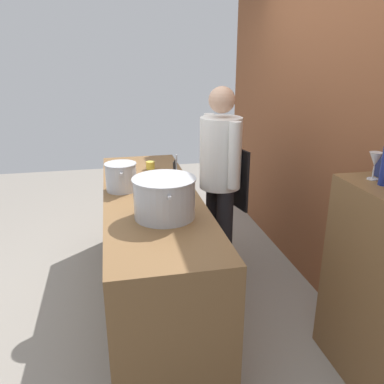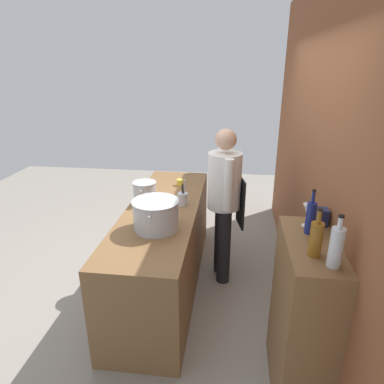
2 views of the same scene
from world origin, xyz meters
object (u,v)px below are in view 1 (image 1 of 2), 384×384
(utensil_crock, at_px, (174,180))
(stockpot_large, at_px, (164,198))
(stockpot_small, at_px, (121,177))
(butter_jar, at_px, (150,165))
(chef, at_px, (221,172))
(wine_glass_wide, at_px, (375,160))

(utensil_crock, bearing_deg, stockpot_large, -15.67)
(stockpot_large, height_order, utensil_crock, utensil_crock)
(stockpot_small, bearing_deg, utensil_crock, 83.43)
(stockpot_large, bearing_deg, butter_jar, 178.56)
(stockpot_small, bearing_deg, butter_jar, 152.71)
(utensil_crock, bearing_deg, chef, 108.81)
(stockpot_small, relative_size, utensil_crock, 1.12)
(utensil_crock, xyz_separation_m, wine_glass_wide, (0.97, 1.00, 0.35))
(utensil_crock, relative_size, wine_glass_wide, 1.69)
(chef, xyz_separation_m, butter_jar, (-0.45, -0.54, -0.03))
(stockpot_large, height_order, wine_glass_wide, wine_glass_wide)
(stockpot_small, xyz_separation_m, utensil_crock, (0.05, 0.40, -0.04))
(chef, xyz_separation_m, utensil_crock, (0.14, -0.41, 0.00))
(chef, height_order, butter_jar, chef)
(stockpot_large, relative_size, stockpot_small, 1.52)
(wine_glass_wide, bearing_deg, butter_jar, -144.16)
(stockpot_large, bearing_deg, utensil_crock, 164.33)
(chef, xyz_separation_m, stockpot_large, (0.68, -0.56, 0.07))
(utensil_crock, bearing_deg, butter_jar, -168.21)
(stockpot_large, bearing_deg, wine_glass_wide, 69.59)
(chef, distance_m, butter_jar, 0.70)
(chef, xyz_separation_m, wine_glass_wide, (1.11, 0.59, 0.36))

